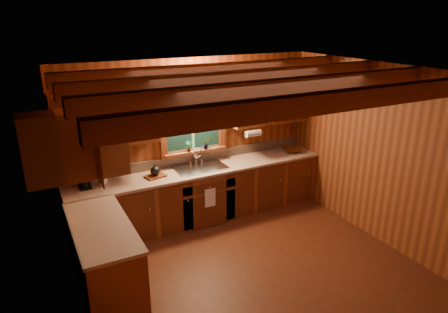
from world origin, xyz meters
The scene contains 20 objects.
room centered at (0.00, 0.00, 1.30)m, with size 4.20×4.20×4.20m.
ceiling_beams centered at (0.00, 0.00, 2.49)m, with size 4.20×2.54×0.18m.
base_cabinets centered at (-0.49, 1.28, 0.43)m, with size 4.20×2.22×0.86m.
countertop centered at (-0.48, 1.29, 0.88)m, with size 4.20×2.24×0.04m.
backsplash centered at (0.00, 1.89, 0.98)m, with size 4.20×0.02×0.16m, color #A1846C.
dishwasher_panel centered at (-1.47, 0.68, 0.43)m, with size 0.02×0.60×0.80m, color white.
upper_cabinets centered at (-0.56, 1.42, 1.84)m, with size 4.19×1.77×0.78m.
window centered at (0.00, 1.87, 1.53)m, with size 1.12×0.08×1.00m.
window_sill centered at (0.00, 1.82, 1.12)m, with size 1.06×0.14×0.04m, color #642F17.
wall_sconce centered at (0.00, 1.75, 2.16)m, with size 0.45×0.21×0.17m.
paper_towel_roll centered at (0.92, 1.53, 1.37)m, with size 0.11×0.11×0.27m, color white.
dish_towel centered at (0.00, 1.26, 0.52)m, with size 0.18×0.01×0.30m, color white.
sink centered at (0.00, 1.60, 0.86)m, with size 0.82×0.48×0.43m.
coffee_maker centered at (-1.76, 1.69, 1.05)m, with size 0.17×0.21×0.30m.
utensil_crock centered at (-1.51, 1.63, 0.99)m, with size 0.13×0.13×0.38m.
cutting_board centered at (-0.76, 1.59, 0.91)m, with size 0.29×0.21×0.03m, color #512311.
teakettle centered at (-0.76, 1.59, 1.00)m, with size 0.14×0.14×0.18m.
wicker_basket centered at (1.77, 1.58, 0.94)m, with size 0.34×0.34×0.08m, color #48230C.
potted_plant_left centered at (-0.12, 1.78, 1.23)m, with size 0.10×0.07×0.18m, color #512311.
potted_plant_right centered at (0.19, 1.78, 1.23)m, with size 0.10×0.08×0.18m, color #512311.
Camera 1 is at (-2.42, -3.83, 3.21)m, focal length 32.11 mm.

